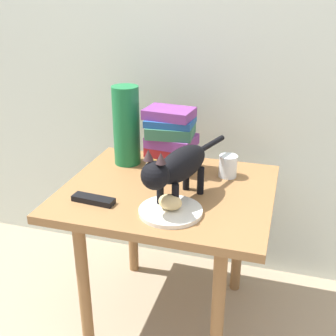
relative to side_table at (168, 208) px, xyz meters
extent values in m
plane|color=gray|center=(0.00, 0.00, -0.50)|extent=(6.00, 6.00, 0.00)
cube|color=silver|center=(0.00, 0.44, 0.60)|extent=(4.00, 0.04, 2.20)
cube|color=olive|center=(0.00, 0.00, 0.07)|extent=(0.75, 0.65, 0.03)
cylinder|color=olive|center=(-0.24, -0.24, -0.23)|extent=(0.04, 0.04, 0.55)
cylinder|color=olive|center=(0.24, -0.24, -0.23)|extent=(0.04, 0.04, 0.55)
cylinder|color=olive|center=(-0.24, 0.24, -0.23)|extent=(0.04, 0.04, 0.55)
cylinder|color=olive|center=(0.24, 0.24, -0.23)|extent=(0.04, 0.04, 0.55)
cylinder|color=silver|center=(0.06, -0.17, 0.09)|extent=(0.21, 0.21, 0.01)
ellipsoid|color=#E0BC7A|center=(0.06, -0.17, 0.12)|extent=(0.09, 0.08, 0.05)
cylinder|color=black|center=(0.07, -0.16, 0.13)|extent=(0.02, 0.02, 0.10)
cylinder|color=black|center=(0.02, -0.14, 0.13)|extent=(0.02, 0.02, 0.10)
cylinder|color=black|center=(0.12, -0.01, 0.13)|extent=(0.02, 0.02, 0.10)
cylinder|color=black|center=(0.06, 0.01, 0.13)|extent=(0.02, 0.02, 0.10)
ellipsoid|color=black|center=(0.07, -0.07, 0.21)|extent=(0.17, 0.28, 0.11)
sphere|color=black|center=(0.02, -0.21, 0.23)|extent=(0.09, 0.09, 0.09)
cone|color=#332224|center=(0.04, -0.22, 0.29)|extent=(0.03, 0.03, 0.03)
cone|color=#332224|center=(0.00, -0.21, 0.29)|extent=(0.03, 0.03, 0.03)
cylinder|color=black|center=(0.13, 0.12, 0.22)|extent=(0.07, 0.16, 0.02)
cube|color=#BCB299|center=(-0.05, 0.17, 0.10)|extent=(0.17, 0.15, 0.03)
cube|color=olive|center=(-0.03, 0.17, 0.13)|extent=(0.20, 0.16, 0.03)
cube|color=maroon|center=(-0.05, 0.17, 0.16)|extent=(0.18, 0.15, 0.04)
cube|color=#72337A|center=(-0.03, 0.17, 0.20)|extent=(0.20, 0.16, 0.04)
cube|color=#336B4C|center=(-0.04, 0.16, 0.25)|extent=(0.19, 0.15, 0.04)
cube|color=#1E4C8C|center=(-0.04, 0.17, 0.28)|extent=(0.18, 0.14, 0.03)
cube|color=#72337A|center=(-0.05, 0.17, 0.31)|extent=(0.19, 0.14, 0.04)
cylinder|color=#196B38|center=(-0.23, 0.18, 0.24)|extent=(0.11, 0.11, 0.32)
cylinder|color=silver|center=(0.19, 0.17, 0.12)|extent=(0.07, 0.07, 0.08)
cylinder|color=silver|center=(0.19, 0.17, 0.10)|extent=(0.06, 0.06, 0.04)
cube|color=black|center=(-0.21, -0.18, 0.09)|extent=(0.15, 0.06, 0.02)
camera|label=1|loc=(0.40, -1.34, 0.77)|focal=45.74mm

